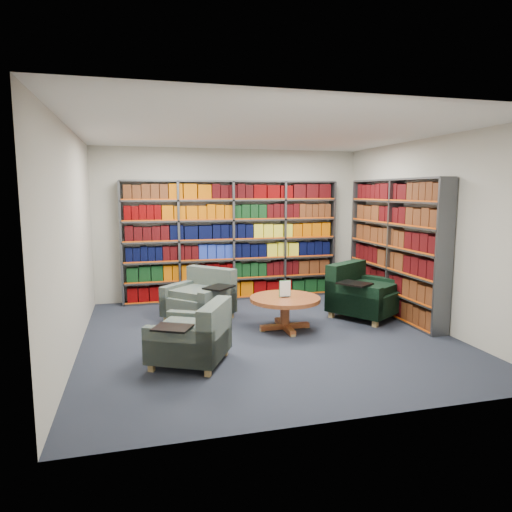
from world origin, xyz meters
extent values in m
cube|color=#1C202F|center=(0.00, 0.00, -0.01)|extent=(5.00, 5.00, 0.01)
cube|color=white|center=(0.00, 0.00, 2.80)|extent=(5.00, 5.00, 0.01)
cube|color=#B7B4A7|center=(0.00, 2.50, 1.40)|extent=(5.00, 0.01, 2.80)
cube|color=#B7B4A7|center=(0.00, -2.50, 1.40)|extent=(5.00, 0.01, 2.80)
cube|color=#B7B4A7|center=(-2.50, 0.00, 1.40)|extent=(0.01, 5.00, 2.80)
cube|color=#B7B4A7|center=(2.50, 0.00, 1.40)|extent=(0.01, 5.00, 2.80)
cube|color=#47494F|center=(0.00, 2.34, 1.10)|extent=(4.00, 0.28, 2.20)
cube|color=silver|center=(0.00, 2.47, 1.10)|extent=(4.00, 0.02, 2.20)
cube|color=#D84C0A|center=(0.00, 2.21, 1.10)|extent=(4.00, 0.01, 2.20)
cube|color=#4D0000|center=(0.00, 2.34, 0.18)|extent=(3.88, 0.21, 0.29)
cube|color=black|center=(0.00, 2.34, 0.54)|extent=(3.88, 0.21, 0.29)
cube|color=black|center=(0.00, 2.34, 0.91)|extent=(3.88, 0.21, 0.29)
cube|color=#310406|center=(0.00, 2.34, 1.28)|extent=(3.88, 0.21, 0.29)
cube|color=#4D0000|center=(0.00, 2.34, 1.64)|extent=(3.88, 0.21, 0.29)
cube|color=#4A230F|center=(0.00, 2.34, 2.01)|extent=(3.88, 0.21, 0.29)
cube|color=#47494F|center=(2.34, 0.60, 1.10)|extent=(0.28, 2.50, 2.20)
cube|color=silver|center=(2.47, 0.60, 1.10)|extent=(0.02, 2.50, 2.20)
cube|color=#D84C0A|center=(2.21, 0.60, 1.10)|extent=(0.02, 2.50, 2.20)
cube|color=#310406|center=(2.34, 0.60, 0.18)|extent=(0.21, 2.38, 0.29)
cube|color=#310406|center=(2.34, 0.60, 0.54)|extent=(0.21, 2.38, 0.29)
cube|color=#310406|center=(2.34, 0.60, 0.91)|extent=(0.21, 2.38, 0.29)
cube|color=#4A230F|center=(2.34, 0.60, 1.28)|extent=(0.21, 2.38, 0.29)
cube|color=#4A230F|center=(2.34, 0.60, 1.64)|extent=(0.21, 2.38, 0.29)
cube|color=#310406|center=(2.34, 0.60, 2.01)|extent=(0.21, 2.38, 0.29)
cube|color=#081D3A|center=(-0.82, 1.01, 0.25)|extent=(1.23, 1.23, 0.31)
cube|color=#081D3A|center=(-0.58, 1.25, 0.45)|extent=(0.75, 0.75, 0.70)
cube|color=#081D3A|center=(-1.08, 1.27, 0.33)|extent=(0.71, 0.71, 0.47)
cube|color=#081D3A|center=(-0.56, 0.75, 0.33)|extent=(0.71, 0.71, 0.47)
cube|color=black|center=(-0.56, 0.68, 0.58)|extent=(0.53, 0.53, 0.02)
cube|color=#A0814B|center=(-1.33, 1.01, 0.05)|extent=(0.10, 0.10, 0.10)
cube|color=#A0814B|center=(-0.82, 0.50, 0.05)|extent=(0.10, 0.10, 0.10)
cube|color=#A0814B|center=(-0.82, 1.52, 0.05)|extent=(0.10, 0.10, 0.10)
cube|color=#A0814B|center=(-0.31, 1.01, 0.05)|extent=(0.10, 0.10, 0.10)
cube|color=black|center=(1.80, 0.52, 0.27)|extent=(1.30, 1.30, 0.33)
cube|color=black|center=(1.60, 0.82, 0.48)|extent=(0.90, 0.69, 0.75)
cube|color=black|center=(1.47, 0.30, 0.35)|extent=(0.64, 0.86, 0.50)
cube|color=black|center=(2.13, 0.73, 0.35)|extent=(0.64, 0.86, 0.50)
cube|color=black|center=(1.45, 0.23, 0.63)|extent=(0.55, 0.58, 0.03)
cube|color=#A0814B|center=(1.69, -0.02, 0.05)|extent=(0.10, 0.10, 0.10)
cube|color=#A0814B|center=(2.33, 0.40, 0.05)|extent=(0.10, 0.10, 0.10)
cube|color=#A0814B|center=(1.27, 0.63, 0.05)|extent=(0.10, 0.10, 0.10)
cube|color=#A0814B|center=(1.91, 1.05, 0.05)|extent=(0.10, 0.10, 0.10)
cube|color=#081D3A|center=(-1.17, -0.77, 0.23)|extent=(1.09, 1.09, 0.29)
cube|color=#081D3A|center=(-0.89, -0.91, 0.42)|extent=(0.53, 0.81, 0.65)
cube|color=#081D3A|center=(-1.01, -0.47, 0.31)|extent=(0.78, 0.48, 0.43)
cube|color=#081D3A|center=(-1.32, -1.08, 0.31)|extent=(0.78, 0.48, 0.43)
cube|color=black|center=(-1.38, -1.10, 0.54)|extent=(0.49, 0.45, 0.02)
cube|color=#A0814B|center=(-1.31, -0.32, 0.05)|extent=(0.08, 0.08, 0.09)
cube|color=#A0814B|center=(-1.62, -0.92, 0.05)|extent=(0.08, 0.08, 0.09)
cube|color=#A0814B|center=(-0.72, -0.63, 0.05)|extent=(0.08, 0.08, 0.09)
cube|color=#A0814B|center=(-1.02, -1.22, 0.05)|extent=(0.08, 0.08, 0.09)
cylinder|color=#9D5431|center=(0.34, 0.21, 0.46)|extent=(1.03, 1.03, 0.06)
cylinder|color=#9D5431|center=(0.34, 0.21, 0.23)|extent=(0.14, 0.14, 0.41)
cube|color=#9D5431|center=(0.34, 0.21, 0.05)|extent=(0.74, 0.09, 0.07)
cube|color=#9D5431|center=(0.34, 0.21, 0.05)|extent=(0.09, 0.74, 0.07)
cube|color=black|center=(0.34, 0.21, 0.49)|extent=(0.11, 0.06, 0.01)
cube|color=white|center=(0.34, 0.21, 0.61)|extent=(0.16, 0.01, 0.23)
cube|color=#145926|center=(0.34, 0.21, 0.61)|extent=(0.18, 0.00, 0.25)
camera|label=1|loc=(-1.72, -5.98, 2.01)|focal=32.00mm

